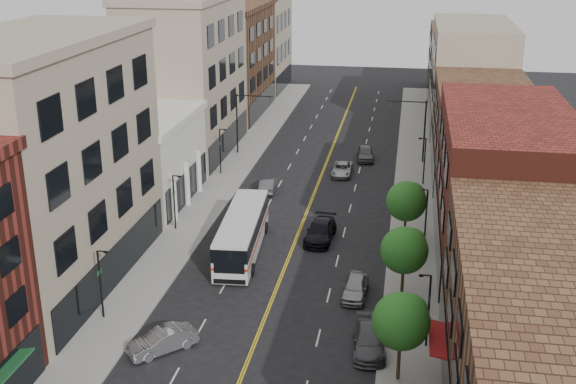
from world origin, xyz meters
The scene contains 31 objects.
sidewalk_left centered at (-10.00, 35.00, 0.07)m, with size 4.00×110.00×0.15m, color gray.
sidewalk_right centered at (10.00, 35.00, 0.07)m, with size 4.00×110.00×0.15m, color gray.
bldg_l_tanoffice centered at (-17.00, 13.00, 9.00)m, with size 10.00×22.00×18.00m, color gray.
bldg_l_white centered at (-17.00, 31.00, 4.00)m, with size 10.00×14.00×8.00m, color silver.
bldg_l_far_a centered at (-17.00, 48.00, 9.00)m, with size 10.00×20.00×18.00m, color gray.
bldg_l_far_b centered at (-17.00, 68.00, 7.50)m, with size 10.00×20.00×15.00m, color #533221.
bldg_l_far_c centered at (-17.00, 86.00, 10.00)m, with size 10.00×16.00×20.00m, color gray.
bldg_r_near centered at (17.00, 0.00, 5.00)m, with size 10.00×26.00×10.00m, color #533221.
bldg_r_mid centered at (17.00, 24.00, 6.00)m, with size 10.00×22.00×12.00m, color #572017.
bldg_r_far_a centered at (17.00, 45.00, 5.00)m, with size 10.00×20.00×10.00m, color #533221.
bldg_r_far_b centered at (17.00, 66.00, 7.00)m, with size 10.00×22.00×14.00m, color gray.
bldg_r_far_c centered at (17.00, 86.00, 5.50)m, with size 10.00×18.00×11.00m, color #533221.
tree_r_1 centered at (9.39, 4.07, 4.13)m, with size 3.40×3.40×5.59m.
tree_r_2 centered at (9.39, 14.07, 4.13)m, with size 3.40×3.40×5.59m.
tree_r_3 centered at (9.39, 24.07, 4.13)m, with size 3.40×3.40×5.59m.
lamp_l_1 centered at (-10.95, 8.00, 2.97)m, with size 0.81×0.55×5.05m.
lamp_l_2 centered at (-10.95, 24.00, 2.97)m, with size 0.81×0.55×5.05m.
lamp_l_3 centered at (-10.95, 40.00, 2.97)m, with size 0.81×0.55×5.05m.
lamp_r_1 centered at (10.95, 8.00, 2.97)m, with size 0.81×0.55×5.05m.
lamp_r_2 centered at (10.95, 24.00, 2.97)m, with size 0.81×0.55×5.05m.
lamp_r_3 centered at (10.95, 40.00, 2.97)m, with size 0.81×0.55×5.05m.
signal_mast_left centered at (-10.27, 48.00, 4.65)m, with size 4.49×0.18×7.20m.
signal_mast_right centered at (10.27, 48.00, 4.65)m, with size 4.49×0.18×7.20m.
city_bus centered at (-3.98, 20.36, 1.92)m, with size 3.79×12.98×3.29m.
car_angle_b centered at (-5.61, 4.80, 0.74)m, with size 1.58×4.52×1.49m, color #98999F.
car_parked_mid centered at (7.40, 7.07, 0.73)m, with size 2.05×5.04×1.46m, color #48484D.
car_parked_far centered at (5.92, 14.20, 0.73)m, with size 1.73×4.30×1.47m, color gray.
car_lane_behind centered at (-4.82, 35.40, 0.70)m, with size 1.49×4.26×1.40m, color #46464A.
car_lane_a centered at (2.11, 24.00, 0.80)m, with size 2.24×5.51×1.60m, color black.
car_lane_b centered at (2.22, 42.07, 0.65)m, with size 2.15×4.67×1.30m, color #A6A7AD.
car_lane_c centered at (4.35, 48.11, 0.80)m, with size 1.88×4.67×1.59m, color #515056.
Camera 1 is at (8.99, -33.25, 25.30)m, focal length 45.00 mm.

